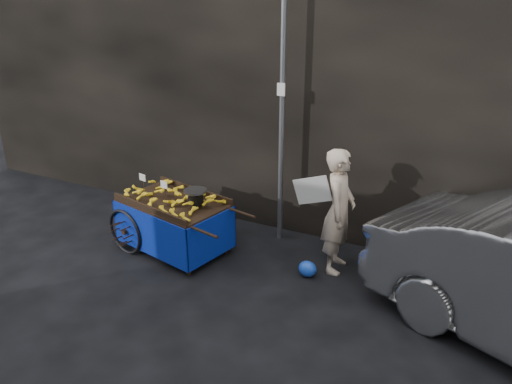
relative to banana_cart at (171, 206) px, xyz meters
The scene contains 6 objects.
ground 1.27m from the banana_cart, 12.80° to the right, with size 80.00×80.00×0.00m, color black.
building_wall 3.28m from the banana_cart, 59.22° to the left, with size 13.50×2.00×5.00m.
street_pole 2.13m from the banana_cart, 39.01° to the left, with size 0.12×0.10×4.00m.
banana_cart is the anchor object (origin of this frame).
vendor 2.49m from the banana_cart, 13.14° to the left, with size 0.88×0.69×1.79m.
plastic_bag 2.23m from the banana_cart, ahead, with size 0.26×0.21×0.23m, color blue.
Camera 1 is at (3.17, -5.30, 3.77)m, focal length 35.00 mm.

